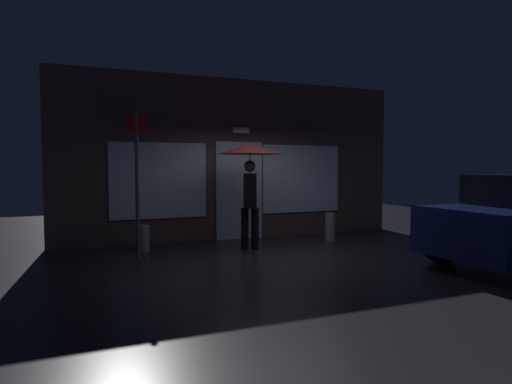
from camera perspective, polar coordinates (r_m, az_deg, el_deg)
ground_plane at (r=8.10m, az=3.29°, el=-8.41°), size 18.00×18.00×0.00m
building_facade at (r=10.09m, az=-2.52°, el=4.12°), size 8.04×0.48×3.61m
person_with_umbrella at (r=8.63m, az=-0.81°, el=3.72°), size 1.29×1.29×2.08m
street_sign_post at (r=7.93m, az=-15.19°, el=1.97°), size 0.40×0.07×2.62m
sidewalk_bollard at (r=9.89m, az=9.62°, el=-4.49°), size 0.22×0.22×0.62m
sidewalk_bollard_2 at (r=8.88m, az=-14.49°, el=-5.83°), size 0.24×0.24×0.50m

